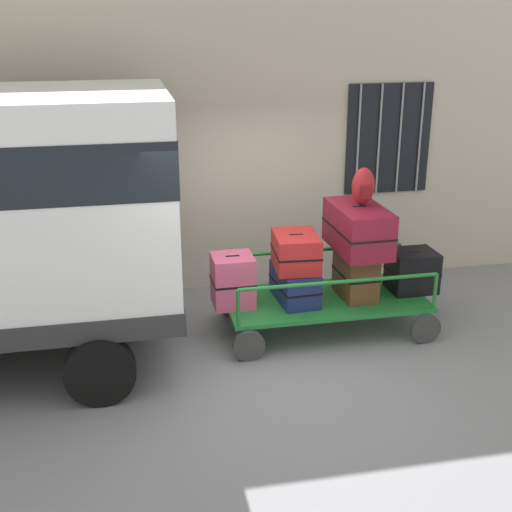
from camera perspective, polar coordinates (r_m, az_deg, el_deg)
ground_plane at (r=7.77m, az=0.56°, el=-8.22°), size 40.00×40.00×0.00m
building_wall at (r=9.08m, az=-2.36°, el=12.60°), size 12.00×0.37×5.00m
luggage_cart at (r=8.23m, az=5.81°, el=-3.93°), size 2.47×1.24×0.41m
cart_railing at (r=8.06m, az=5.91°, el=-1.14°), size 2.36×1.11×0.44m
suitcase_left_bottom at (r=7.87m, az=-1.97°, el=-2.08°), size 0.49×0.47×0.61m
suitcase_midleft_bottom at (r=8.04m, az=3.29°, el=-2.36°), size 0.47×0.78×0.41m
suitcase_midleft_middle at (r=7.88m, az=3.38°, el=0.38°), size 0.55×0.68×0.42m
suitcase_center_bottom at (r=8.19m, az=8.40°, el=-1.44°), size 0.41×0.65×0.59m
suitcase_center_middle at (r=8.00m, az=8.60°, el=2.32°), size 0.58×1.03×0.54m
suitcase_midright_bottom at (r=8.51m, az=13.03°, el=-1.22°), size 0.57×0.48×0.51m
backpack at (r=7.92m, az=9.03°, el=5.80°), size 0.27×0.22×0.44m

